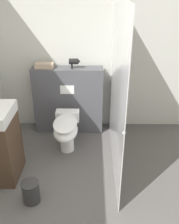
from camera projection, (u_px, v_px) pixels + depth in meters
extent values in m
cube|color=silver|center=(79.00, 55.00, 4.00)|extent=(8.00, 0.06, 2.50)
cube|color=#4C4C51|center=(69.00, 100.00, 4.14)|extent=(1.12, 0.26, 1.11)
cube|color=white|center=(67.00, 90.00, 3.90)|extent=(0.22, 0.01, 0.14)
cube|color=silver|center=(116.00, 90.00, 3.18)|extent=(0.01, 1.96, 2.16)
sphere|color=#B2B2B7|center=(124.00, 133.00, 2.36)|extent=(0.04, 0.04, 0.04)
cylinder|color=white|center=(67.00, 139.00, 3.77)|extent=(0.21, 0.21, 0.39)
ellipsoid|color=white|center=(66.00, 130.00, 3.58)|extent=(0.35, 0.56, 0.22)
ellipsoid|color=white|center=(65.00, 123.00, 3.52)|extent=(0.34, 0.55, 0.02)
cube|color=white|center=(68.00, 116.00, 3.84)|extent=(0.35, 0.15, 0.17)
cylinder|color=black|center=(74.00, 61.00, 3.80)|extent=(0.14, 0.09, 0.09)
cone|color=black|center=(79.00, 61.00, 3.79)|extent=(0.03, 0.07, 0.07)
cylinder|color=black|center=(72.00, 65.00, 3.82)|extent=(0.03, 0.03, 0.10)
cube|color=tan|center=(44.00, 65.00, 3.86)|extent=(0.28, 0.15, 0.08)
cylinder|color=#2D2D2D|center=(31.00, 192.00, 2.90)|extent=(0.21, 0.21, 0.26)
cylinder|color=#2D2D2D|center=(30.00, 183.00, 2.84)|extent=(0.21, 0.21, 0.01)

